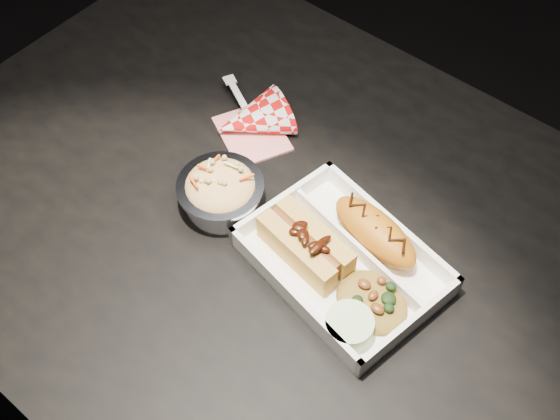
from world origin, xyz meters
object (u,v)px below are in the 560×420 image
at_px(hotdog, 306,243).
at_px(napkin_fork, 251,120).
at_px(dining_table, 302,271).
at_px(fried_pastry, 375,232).
at_px(food_tray, 343,264).
at_px(foil_coleslaw_cup, 221,190).

bearing_deg(hotdog, napkin_fork, 156.74).
distance_m(hotdog, napkin_fork, 0.25).
bearing_deg(dining_table, fried_pastry, 30.69).
bearing_deg(hotdog, food_tray, 29.21).
xyz_separation_m(dining_table, napkin_fork, (-0.19, 0.11, 0.11)).
height_order(food_tray, napkin_fork, napkin_fork).
xyz_separation_m(hotdog, foil_coleslaw_cup, (-0.14, -0.01, 0.00)).
relative_size(dining_table, hotdog, 8.76).
bearing_deg(hotdog, dining_table, 140.28).
height_order(dining_table, food_tray, food_tray).
height_order(dining_table, hotdog, hotdog).
relative_size(food_tray, foil_coleslaw_cup, 2.32).
bearing_deg(napkin_fork, food_tray, 3.55).
bearing_deg(napkin_fork, foil_coleslaw_cup, -37.72).
bearing_deg(dining_table, hotdog, -48.70).
height_order(hotdog, foil_coleslaw_cup, foil_coleslaw_cup).
height_order(dining_table, napkin_fork, napkin_fork).
relative_size(dining_table, foil_coleslaw_cup, 10.00).
height_order(fried_pastry, foil_coleslaw_cup, foil_coleslaw_cup).
distance_m(fried_pastry, hotdog, 0.09).
distance_m(hotdog, foil_coleslaw_cup, 0.14).
bearing_deg(foil_coleslaw_cup, napkin_fork, 115.03).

